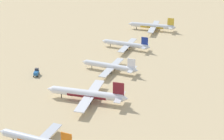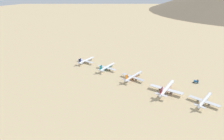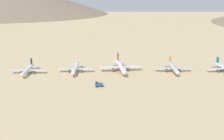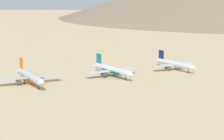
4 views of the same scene
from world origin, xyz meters
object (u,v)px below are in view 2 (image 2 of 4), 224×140
(service_truck, at_px, (196,81))
(parked_jet_4, at_px, (133,76))
(parked_jet_2, at_px, (204,100))
(parked_jet_3, at_px, (166,88))
(parked_jet_6, at_px, (86,60))
(parked_jet_5, at_px, (107,67))

(service_truck, bearing_deg, parked_jet_4, 118.25)
(parked_jet_2, height_order, parked_jet_3, parked_jet_3)
(parked_jet_3, distance_m, parked_jet_6, 127.31)
(parked_jet_2, bearing_deg, parked_jet_4, 86.38)
(parked_jet_2, relative_size, parked_jet_6, 1.10)
(parked_jet_5, bearing_deg, parked_jet_6, 87.30)
(parked_jet_2, relative_size, parked_jet_3, 0.83)
(parked_jet_6, bearing_deg, service_truck, -79.05)
(parked_jet_3, bearing_deg, service_truck, -26.71)
(parked_jet_4, distance_m, parked_jet_5, 43.12)
(parked_jet_4, xyz_separation_m, parked_jet_5, (4.39, 42.89, -0.18))
(parked_jet_2, distance_m, parked_jet_5, 126.09)
(parked_jet_2, xyz_separation_m, service_truck, (39.92, 18.29, -1.48))
(parked_jet_2, bearing_deg, parked_jet_3, 90.39)
(parked_jet_3, relative_size, parked_jet_5, 1.23)
(parked_jet_2, xyz_separation_m, parked_jet_3, (-0.26, 38.51, 0.66))
(parked_jet_6, distance_m, service_truck, 149.71)
(parked_jet_2, xyz_separation_m, parked_jet_4, (5.24, 82.83, 0.04))
(parked_jet_4, xyz_separation_m, parked_jet_6, (6.25, 82.44, -0.34))
(service_truck, bearing_deg, parked_jet_3, 153.29)
(parked_jet_3, relative_size, service_truck, 7.84)
(parked_jet_4, bearing_deg, service_truck, -61.75)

